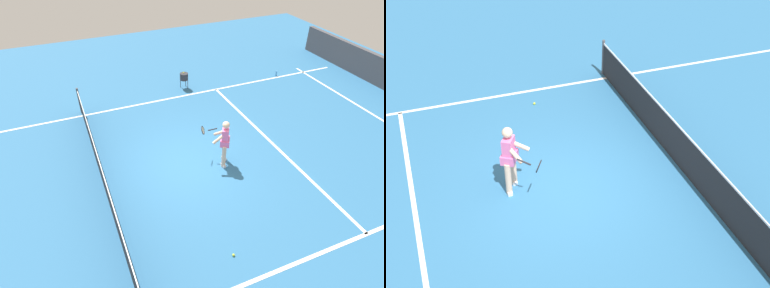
{
  "view_description": "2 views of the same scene",
  "coord_description": "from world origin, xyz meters",
  "views": [
    {
      "loc": [
        -7.65,
        3.12,
        6.83
      ],
      "look_at": [
        -0.13,
        -0.04,
        0.85
      ],
      "focal_mm": 31.28,
      "sensor_mm": 36.0,
      "label": 1
    },
    {
      "loc": [
        8.58,
        -2.66,
        7.52
      ],
      "look_at": [
        -0.01,
        0.34,
        1.09
      ],
      "focal_mm": 50.96,
      "sensor_mm": 36.0,
      "label": 2
    }
  ],
  "objects": [
    {
      "name": "ball_hopper",
      "position": [
        5.02,
        -1.83,
        0.55
      ],
      "size": [
        0.36,
        0.36,
        0.74
      ],
      "color": "#333338",
      "rests_on": "ground"
    },
    {
      "name": "baseline_marking",
      "position": [
        0.0,
        -7.83,
        0.0
      ],
      "size": [
        9.66,
        0.1,
        0.01
      ],
      "primitive_type": "cube",
      "color": "white",
      "rests_on": "ground"
    },
    {
      "name": "service_line_marking",
      "position": [
        0.0,
        -3.08,
        0.0
      ],
      "size": [
        8.66,
        0.1,
        0.01
      ],
      "primitive_type": "cube",
      "color": "white",
      "rests_on": "ground"
    },
    {
      "name": "water_bottle",
      "position": [
        4.51,
        -6.37,
        0.12
      ],
      "size": [
        0.07,
        0.07,
        0.24
      ],
      "primitive_type": "cylinder",
      "color": "#4C9EE5",
      "rests_on": "ground"
    },
    {
      "name": "tennis_player",
      "position": [
        -0.36,
        -1.01,
        0.85
      ],
      "size": [
        1.07,
        0.79,
        1.55
      ],
      "color": "beige",
      "rests_on": "ground"
    },
    {
      "name": "court_net",
      "position": [
        0.0,
        2.71,
        0.49
      ],
      "size": [
        9.34,
        0.08,
        1.05
      ],
      "color": "#4C4C51",
      "rests_on": "ground"
    },
    {
      "name": "tennis_ball_near",
      "position": [
        -3.58,
        0.34,
        0.03
      ],
      "size": [
        0.07,
        0.07,
        0.07
      ],
      "primitive_type": "sphere",
      "color": "#D1E533",
      "rests_on": "ground"
    },
    {
      "name": "sideline_left_marking",
      "position": [
        -4.33,
        0.0,
        0.0
      ],
      "size": [
        0.1,
        18.66,
        0.01
      ],
      "primitive_type": "cube",
      "color": "white",
      "rests_on": "ground"
    },
    {
      "name": "sideline_right_marking",
      "position": [
        4.33,
        0.0,
        0.0
      ],
      "size": [
        0.1,
        18.66,
        0.01
      ],
      "primitive_type": "cube",
      "color": "white",
      "rests_on": "ground"
    },
    {
      "name": "ground_plane",
      "position": [
        0.0,
        0.0,
        0.0
      ],
      "size": [
        26.85,
        26.85,
        0.0
      ],
      "primitive_type": "plane",
      "color": "teal"
    }
  ]
}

